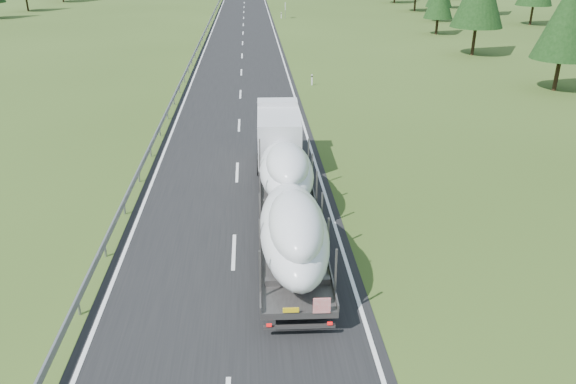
{
  "coord_description": "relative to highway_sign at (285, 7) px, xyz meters",
  "views": [
    {
      "loc": [
        0.9,
        -20.69,
        11.93
      ],
      "look_at": [
        2.42,
        1.83,
        1.89
      ],
      "focal_mm": 35.0,
      "sensor_mm": 36.0,
      "label": 1
    }
  ],
  "objects": [
    {
      "name": "boat_truck",
      "position": [
        -4.78,
        -77.49,
        0.22
      ],
      "size": [
        2.85,
        18.54,
        3.74
      ],
      "color": "silver",
      "rests_on": "ground"
    },
    {
      "name": "road_surface",
      "position": [
        -7.2,
        20.0,
        -1.8
      ],
      "size": [
        10.0,
        400.0,
        0.02
      ],
      "primitive_type": "cube",
      "color": "black",
      "rests_on": "ground"
    },
    {
      "name": "guardrail",
      "position": [
        -12.5,
        19.94,
        -1.21
      ],
      "size": [
        0.1,
        400.0,
        0.76
      ],
      "color": "slate",
      "rests_on": "ground"
    },
    {
      "name": "highway_sign",
      "position": [
        0.0,
        0.0,
        0.0
      ],
      "size": [
        0.08,
        0.9,
        2.6
      ],
      "color": "slate",
      "rests_on": "ground"
    },
    {
      "name": "ground",
      "position": [
        -7.2,
        -80.0,
        -1.81
      ],
      "size": [
        400.0,
        400.0,
        0.0
      ],
      "primitive_type": "plane",
      "color": "#324918",
      "rests_on": "ground"
    }
  ]
}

